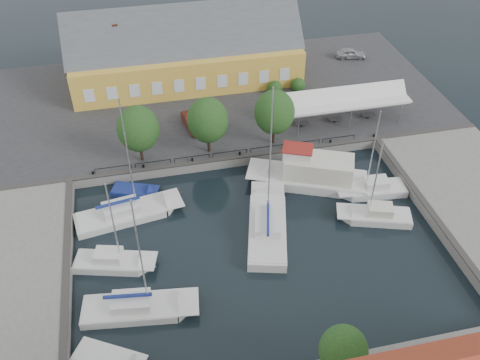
# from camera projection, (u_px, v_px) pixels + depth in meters

# --- Properties ---
(ground) EXTENTS (140.00, 140.00, 0.00)m
(ground) POSITION_uv_depth(u_px,v_px,m) (254.00, 234.00, 48.33)
(ground) COLOR black
(ground) RESTS_ON ground
(north_quay) EXTENTS (56.00, 26.00, 1.00)m
(north_quay) POSITION_uv_depth(u_px,v_px,m) (210.00, 101.00, 65.38)
(north_quay) COLOR #2D2D30
(north_quay) RESTS_ON ground
(quay_edge_fittings) EXTENTS (56.00, 24.72, 0.40)m
(quay_edge_fittings) POSITION_uv_depth(u_px,v_px,m) (243.00, 192.00, 51.25)
(quay_edge_fittings) COLOR #383533
(quay_edge_fittings) RESTS_ON north_quay
(warehouse) EXTENTS (28.56, 14.00, 9.55)m
(warehouse) POSITION_uv_depth(u_px,v_px,m) (180.00, 54.00, 66.50)
(warehouse) COLOR gold
(warehouse) RESTS_ON north_quay
(tent_canopy) EXTENTS (14.00, 4.00, 2.83)m
(tent_canopy) POSITION_uv_depth(u_px,v_px,m) (346.00, 100.00, 59.32)
(tent_canopy) COLOR white
(tent_canopy) RESTS_ON north_quay
(quay_trees) EXTENTS (18.20, 4.20, 6.30)m
(quay_trees) POSITION_uv_depth(u_px,v_px,m) (208.00, 120.00, 53.96)
(quay_trees) COLOR black
(quay_trees) RESTS_ON north_quay
(car_silver) EXTENTS (4.28, 2.52, 1.37)m
(car_silver) POSITION_uv_depth(u_px,v_px,m) (351.00, 53.00, 72.72)
(car_silver) COLOR #ABAEB3
(car_silver) RESTS_ON north_quay
(car_red) EXTENTS (2.17, 4.53, 1.43)m
(car_red) POSITION_uv_depth(u_px,v_px,m) (192.00, 122.00, 59.44)
(car_red) COLOR maroon
(car_red) RESTS_ON north_quay
(center_sailboat) EXTENTS (5.95, 11.30, 14.74)m
(center_sailboat) POSITION_uv_depth(u_px,v_px,m) (267.00, 227.00, 48.47)
(center_sailboat) COLOR silver
(center_sailboat) RESTS_ON ground
(trawler) EXTENTS (12.33, 7.93, 5.00)m
(trawler) POSITION_uv_depth(u_px,v_px,m) (312.00, 175.00, 53.23)
(trawler) COLOR silver
(trawler) RESTS_ON ground
(east_boat_a) EXTENTS (7.16, 2.94, 10.08)m
(east_boat_a) POSITION_uv_depth(u_px,v_px,m) (372.00, 191.00, 52.58)
(east_boat_a) COLOR silver
(east_boat_a) RESTS_ON ground
(east_boat_b) EXTENTS (7.19, 4.25, 9.66)m
(east_boat_b) POSITION_uv_depth(u_px,v_px,m) (376.00, 217.00, 49.66)
(east_boat_b) COLOR silver
(east_boat_b) RESTS_ON ground
(west_boat_a) EXTENTS (10.43, 4.45, 13.21)m
(west_boat_a) POSITION_uv_depth(u_px,v_px,m) (127.00, 214.00, 49.91)
(west_boat_a) COLOR silver
(west_boat_a) RESTS_ON ground
(west_boat_c) EXTENTS (7.25, 3.99, 9.66)m
(west_boat_c) POSITION_uv_depth(u_px,v_px,m) (114.00, 263.00, 45.22)
(west_boat_c) COLOR silver
(west_boat_c) RESTS_ON ground
(west_boat_d) EXTENTS (9.39, 3.92, 12.12)m
(west_boat_d) POSITION_uv_depth(u_px,v_px,m) (137.00, 309.00, 41.56)
(west_boat_d) COLOR silver
(west_boat_d) RESTS_ON ground
(launch_sw) EXTENTS (5.56, 4.37, 0.98)m
(launch_sw) POSITION_uv_depth(u_px,v_px,m) (108.00, 360.00, 38.32)
(launch_sw) COLOR silver
(launch_sw) RESTS_ON ground
(launch_nw) EXTENTS (4.95, 3.39, 0.88)m
(launch_nw) POSITION_uv_depth(u_px,v_px,m) (134.00, 192.00, 52.69)
(launch_nw) COLOR navy
(launch_nw) RESTS_ON ground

